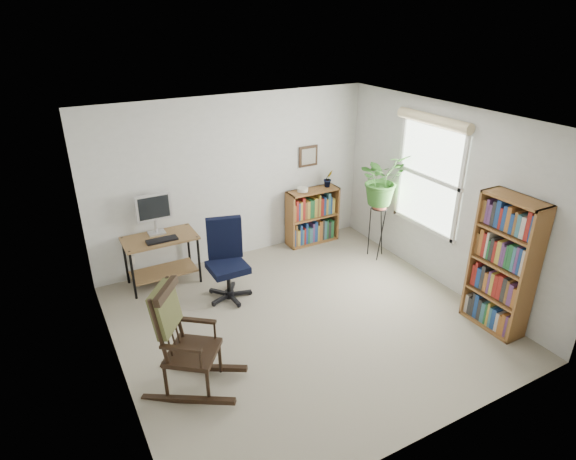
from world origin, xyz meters
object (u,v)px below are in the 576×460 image
low_bookshelf (312,216)px  rocking_chair (192,339)px  office_chair (227,261)px  desk (162,260)px  tall_bookshelf (503,265)px

low_bookshelf → rocking_chair: bearing=-140.4°
office_chair → low_bookshelf: (1.80, 0.90, -0.09)m
desk → office_chair: (0.64, -0.78, 0.19)m
desk → office_chair: bearing=-50.8°
rocking_chair → low_bookshelf: (2.72, 2.25, -0.13)m
office_chair → tall_bookshelf: size_ratio=0.66×
office_chair → rocking_chair: bearing=-109.3°
rocking_chair → tall_bookshelf: 3.50m
tall_bookshelf → office_chair: bearing=140.7°
desk → rocking_chair: 2.16m
rocking_chair → tall_bookshelf: (3.42, -0.70, 0.23)m
desk → tall_bookshelf: bearing=-42.0°
low_bookshelf → office_chair: bearing=-153.5°
office_chair → low_bookshelf: size_ratio=1.20×
desk → office_chair: 1.02m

